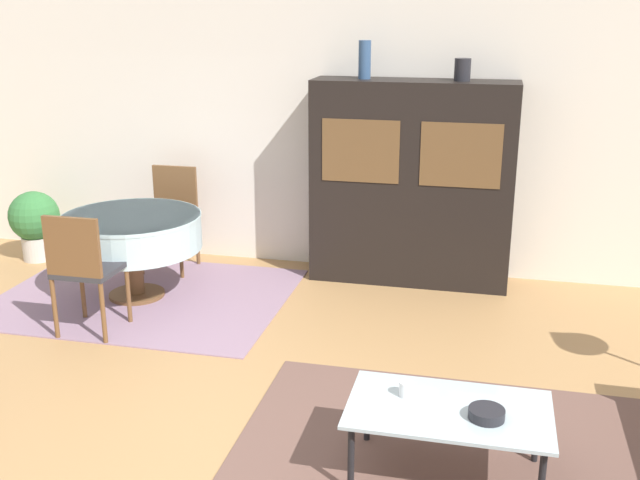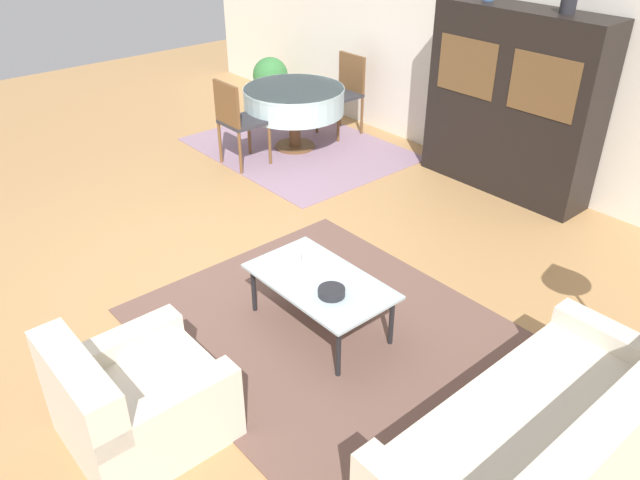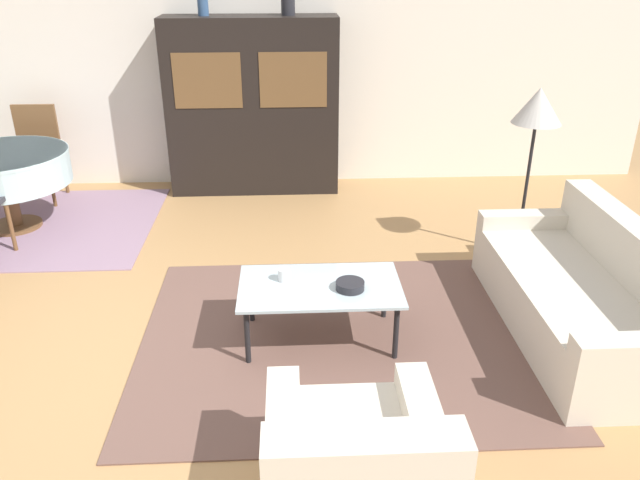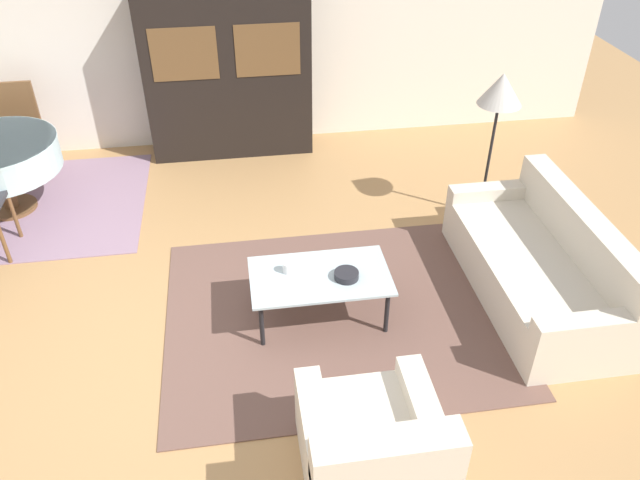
{
  "view_description": "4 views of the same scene",
  "coord_description": "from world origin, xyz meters",
  "px_view_note": "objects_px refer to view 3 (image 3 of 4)",
  "views": [
    {
      "loc": [
        1.28,
        -3.24,
        2.45
      ],
      "look_at": [
        0.2,
        1.4,
        0.95
      ],
      "focal_mm": 42.0,
      "sensor_mm": 36.0,
      "label": 1
    },
    {
      "loc": [
        3.92,
        -2.07,
        2.92
      ],
      "look_at": [
        1.15,
        0.32,
        0.75
      ],
      "focal_mm": 35.0,
      "sensor_mm": 36.0,
      "label": 2
    },
    {
      "loc": [
        0.97,
        -3.27,
        2.43
      ],
      "look_at": [
        1.15,
        0.32,
        0.75
      ],
      "focal_mm": 35.0,
      "sensor_mm": 36.0,
      "label": 3
    },
    {
      "loc": [
        0.59,
        -3.35,
        3.39
      ],
      "look_at": [
        1.15,
        0.32,
        0.75
      ],
      "focal_mm": 35.0,
      "sensor_mm": 36.0,
      "label": 4
    }
  ],
  "objects_px": {
    "coffee_table": "(320,290)",
    "cup": "(284,275)",
    "floor_lamp": "(537,114)",
    "vase_short": "(288,5)",
    "display_cabinet": "(253,107)",
    "dining_chair_far": "(35,146)",
    "dining_table": "(3,169)",
    "armchair": "(356,472)",
    "bowl": "(350,285)",
    "couch": "(585,296)"
  },
  "relations": [
    {
      "from": "coffee_table",
      "to": "dining_chair_far",
      "type": "bearing_deg",
      "value": 134.78
    },
    {
      "from": "cup",
      "to": "bowl",
      "type": "relative_size",
      "value": 0.46
    },
    {
      "from": "display_cabinet",
      "to": "vase_short",
      "type": "relative_size",
      "value": 9.72
    },
    {
      "from": "coffee_table",
      "to": "dining_table",
      "type": "xyz_separation_m",
      "value": [
        -2.83,
        2.04,
        0.21
      ]
    },
    {
      "from": "couch",
      "to": "display_cabinet",
      "type": "xyz_separation_m",
      "value": [
        -2.38,
        3.01,
        0.64
      ]
    },
    {
      "from": "couch",
      "to": "dining_table",
      "type": "distance_m",
      "value": 5.08
    },
    {
      "from": "couch",
      "to": "cup",
      "type": "height_order",
      "value": "couch"
    },
    {
      "from": "floor_lamp",
      "to": "armchair",
      "type": "bearing_deg",
      "value": -122.05
    },
    {
      "from": "dining_chair_far",
      "to": "floor_lamp",
      "type": "height_order",
      "value": "floor_lamp"
    },
    {
      "from": "display_cabinet",
      "to": "dining_chair_far",
      "type": "distance_m",
      "value": 2.3
    },
    {
      "from": "dining_table",
      "to": "floor_lamp",
      "type": "distance_m",
      "value": 4.74
    },
    {
      "from": "floor_lamp",
      "to": "display_cabinet",
      "type": "bearing_deg",
      "value": 143.13
    },
    {
      "from": "floor_lamp",
      "to": "couch",
      "type": "bearing_deg",
      "value": -89.19
    },
    {
      "from": "armchair",
      "to": "cup",
      "type": "distance_m",
      "value": 1.61
    },
    {
      "from": "bowl",
      "to": "coffee_table",
      "type": "bearing_deg",
      "value": 162.09
    },
    {
      "from": "bowl",
      "to": "vase_short",
      "type": "distance_m",
      "value": 3.44
    },
    {
      "from": "floor_lamp",
      "to": "vase_short",
      "type": "distance_m",
      "value": 2.74
    },
    {
      "from": "floor_lamp",
      "to": "bowl",
      "type": "xyz_separation_m",
      "value": [
        -1.61,
        -1.32,
        -0.79
      ]
    },
    {
      "from": "dining_table",
      "to": "floor_lamp",
      "type": "xyz_separation_m",
      "value": [
        4.63,
        -0.78,
        0.65
      ]
    },
    {
      "from": "armchair",
      "to": "dining_table",
      "type": "xyz_separation_m",
      "value": [
        -2.91,
        3.52,
        0.31
      ]
    },
    {
      "from": "armchair",
      "to": "coffee_table",
      "type": "xyz_separation_m",
      "value": [
        -0.09,
        1.49,
        0.1
      ]
    },
    {
      "from": "display_cabinet",
      "to": "bowl",
      "type": "height_order",
      "value": "display_cabinet"
    },
    {
      "from": "dining_chair_far",
      "to": "floor_lamp",
      "type": "relative_size",
      "value": 0.67
    },
    {
      "from": "armchair",
      "to": "cup",
      "type": "bearing_deg",
      "value": 101.67
    },
    {
      "from": "vase_short",
      "to": "armchair",
      "type": "bearing_deg",
      "value": -86.81
    },
    {
      "from": "dining_chair_far",
      "to": "vase_short",
      "type": "distance_m",
      "value": 2.99
    },
    {
      "from": "coffee_table",
      "to": "vase_short",
      "type": "xyz_separation_m",
      "value": [
        -0.16,
        3.03,
        1.54
      ]
    },
    {
      "from": "couch",
      "to": "dining_table",
      "type": "bearing_deg",
      "value": 66.49
    },
    {
      "from": "coffee_table",
      "to": "dining_chair_far",
      "type": "xyz_separation_m",
      "value": [
        -2.83,
        2.85,
        0.19
      ]
    },
    {
      "from": "dining_table",
      "to": "floor_lamp",
      "type": "relative_size",
      "value": 0.82
    },
    {
      "from": "dining_chair_far",
      "to": "vase_short",
      "type": "relative_size",
      "value": 5.15
    },
    {
      "from": "display_cabinet",
      "to": "armchair",
      "type": "bearing_deg",
      "value": -81.86
    },
    {
      "from": "armchair",
      "to": "vase_short",
      "type": "bearing_deg",
      "value": 93.19
    },
    {
      "from": "armchair",
      "to": "dining_chair_far",
      "type": "height_order",
      "value": "dining_chair_far"
    },
    {
      "from": "dining_chair_far",
      "to": "cup",
      "type": "xyz_separation_m",
      "value": [
        2.59,
        -2.77,
        -0.11
      ]
    },
    {
      "from": "armchair",
      "to": "dining_table",
      "type": "distance_m",
      "value": 4.58
    },
    {
      "from": "coffee_table",
      "to": "display_cabinet",
      "type": "xyz_separation_m",
      "value": [
        -0.56,
        3.03,
        0.53
      ]
    },
    {
      "from": "bowl",
      "to": "dining_table",
      "type": "bearing_deg",
      "value": 145.18
    },
    {
      "from": "display_cabinet",
      "to": "dining_chair_far",
      "type": "xyz_separation_m",
      "value": [
        -2.27,
        -0.18,
        -0.34
      ]
    },
    {
      "from": "couch",
      "to": "floor_lamp",
      "type": "distance_m",
      "value": 1.57
    },
    {
      "from": "vase_short",
      "to": "bowl",
      "type": "bearing_deg",
      "value": -83.41
    },
    {
      "from": "dining_table",
      "to": "cup",
      "type": "distance_m",
      "value": 3.25
    },
    {
      "from": "armchair",
      "to": "coffee_table",
      "type": "relative_size",
      "value": 0.8
    },
    {
      "from": "display_cabinet",
      "to": "dining_table",
      "type": "height_order",
      "value": "display_cabinet"
    },
    {
      "from": "floor_lamp",
      "to": "dining_table",
      "type": "bearing_deg",
      "value": 170.39
    },
    {
      "from": "floor_lamp",
      "to": "bowl",
      "type": "distance_m",
      "value": 2.22
    },
    {
      "from": "coffee_table",
      "to": "cup",
      "type": "xyz_separation_m",
      "value": [
        -0.24,
        0.07,
        0.08
      ]
    },
    {
      "from": "display_cabinet",
      "to": "dining_chair_far",
      "type": "relative_size",
      "value": 1.89
    },
    {
      "from": "dining_chair_far",
      "to": "cup",
      "type": "relative_size",
      "value": 11.24
    },
    {
      "from": "couch",
      "to": "dining_chair_far",
      "type": "distance_m",
      "value": 5.45
    }
  ]
}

